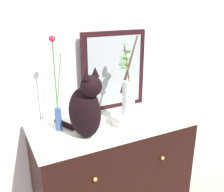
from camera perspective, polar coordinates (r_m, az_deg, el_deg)
wall_back at (r=1.83m, az=-4.56°, el=10.02°), size 4.40×0.08×2.60m
sideboard at (r=1.92m, az=0.00°, el=-17.74°), size 1.05×0.50×0.88m
mirror_leaning at (r=1.83m, az=0.46°, el=5.56°), size 0.48×0.03×0.55m
cat_sitting at (r=1.45m, az=-5.90°, el=-2.80°), size 0.23×0.39×0.41m
vase_slim_green at (r=1.54m, az=-12.00°, el=-1.41°), size 0.06×0.04×0.57m
bowl_porcelain at (r=1.65m, az=3.55°, el=-5.03°), size 0.21×0.21×0.07m
vase_glass_clear at (r=1.59m, az=3.60°, el=0.70°), size 0.18×0.20×0.48m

